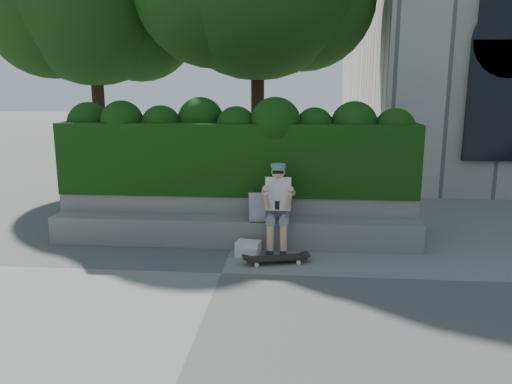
# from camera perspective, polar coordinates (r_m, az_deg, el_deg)

# --- Properties ---
(ground) EXTENTS (80.00, 80.00, 0.00)m
(ground) POSITION_cam_1_polar(r_m,az_deg,el_deg) (7.06, -3.97, -9.23)
(ground) COLOR slate
(ground) RESTS_ON ground
(bench_ledge) EXTENTS (6.00, 0.45, 0.45)m
(bench_ledge) POSITION_cam_1_polar(r_m,az_deg,el_deg) (8.15, -2.66, -4.56)
(bench_ledge) COLOR gray
(bench_ledge) RESTS_ON ground
(planter_wall) EXTENTS (6.00, 0.50, 0.75)m
(planter_wall) POSITION_cam_1_polar(r_m,az_deg,el_deg) (8.57, -2.26, -2.69)
(planter_wall) COLOR gray
(planter_wall) RESTS_ON ground
(hedge) EXTENTS (6.00, 1.00, 1.20)m
(hedge) POSITION_cam_1_polar(r_m,az_deg,el_deg) (8.59, -2.13, 4.00)
(hedge) COLOR black
(hedge) RESTS_ON planter_wall
(person) EXTENTS (0.40, 0.76, 1.38)m
(person) POSITION_cam_1_polar(r_m,az_deg,el_deg) (7.78, 2.52, -1.36)
(person) COLOR slate
(person) RESTS_ON ground
(skateboard) EXTENTS (0.91, 0.44, 0.09)m
(skateboard) POSITION_cam_1_polar(r_m,az_deg,el_deg) (7.39, 2.33, -7.58)
(skateboard) COLOR black
(skateboard) RESTS_ON ground
(backpack_plaid) EXTENTS (0.33, 0.21, 0.45)m
(backpack_plaid) POSITION_cam_1_polar(r_m,az_deg,el_deg) (7.89, 0.31, -1.71)
(backpack_plaid) COLOR #BBBBC0
(backpack_plaid) RESTS_ON bench_ledge
(backpack_ground) EXTENTS (0.40, 0.32, 0.23)m
(backpack_ground) POSITION_cam_1_polar(r_m,az_deg,el_deg) (7.67, -0.89, -6.50)
(backpack_ground) COLOR silver
(backpack_ground) RESTS_ON ground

